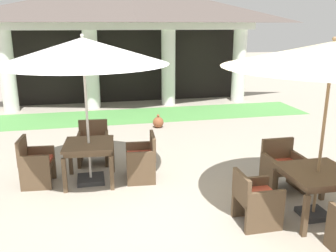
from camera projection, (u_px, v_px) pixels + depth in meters
The scene contains 13 objects.
ground_plane at pixel (189, 210), 5.65m from camera, with size 60.00×60.00×0.00m, color #9E9384.
background_pavilion at pixel (129, 14), 12.07m from camera, with size 9.21×2.51×4.16m.
lawn_strip at pixel (137, 116), 11.45m from camera, with size 11.01×1.95×0.01m, color #519347.
patio_table_near_foreground at pixel (89, 149), 6.50m from camera, with size 0.94×0.94×0.75m.
patio_umbrella_near_foreground at pixel (83, 52), 6.03m from camera, with size 2.90×2.90×2.66m.
patio_chair_near_foreground_north at pixel (93, 144), 7.49m from camera, with size 0.66×0.61×0.87m.
patio_chair_near_foreground_west at pixel (35, 164), 6.45m from camera, with size 0.58×0.60×0.89m.
patio_chair_near_foreground_east at pixel (142, 158), 6.69m from camera, with size 0.57×0.67×0.87m.
patio_table_mid_left at pixel (318, 177), 5.30m from camera, with size 0.97×0.97×0.73m.
patio_umbrella_mid_left at pixel (332, 55), 4.82m from camera, with size 2.98×2.98×2.65m.
patio_chair_mid_left_west at pixel (255, 200), 5.17m from camera, with size 0.57×0.55×0.80m.
patio_chair_mid_left_north at pixel (282, 167), 6.28m from camera, with size 0.62×0.57×0.86m.
terracotta_urn at pixel (158, 122), 10.11m from camera, with size 0.30×0.30×0.38m.
Camera 1 is at (-1.40, -4.89, 2.81)m, focal length 38.58 mm.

